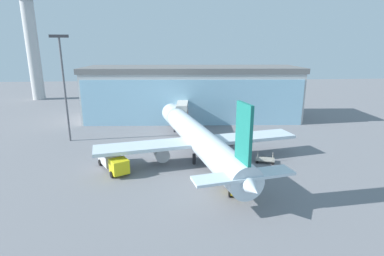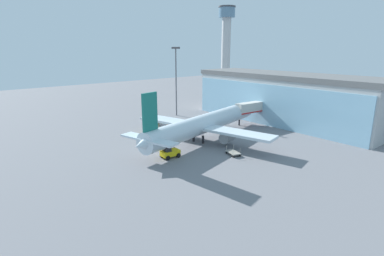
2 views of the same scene
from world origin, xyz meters
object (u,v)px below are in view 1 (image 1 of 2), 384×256
airplane (197,137)px  pushback_tug (237,185)px  control_tower (30,32)px  safety_cone_nose (197,177)px  jet_bridge (183,108)px  catering_truck (112,159)px  apron_light_mast (64,80)px  baggage_cart (265,159)px  safety_cone_wingtip (99,155)px

airplane → pushback_tug: 12.65m
control_tower → airplane: 77.28m
airplane → safety_cone_nose: bearing=162.4°
jet_bridge → catering_truck: jet_bridge is taller
airplane → catering_truck: airplane is taller
apron_light_mast → baggage_cart: size_ratio=6.01×
apron_light_mast → airplane: apron_light_mast is taller
jet_bridge → baggage_cart: (11.43, -21.29, -3.87)m
pushback_tug → safety_cone_nose: size_ratio=6.00×
jet_bridge → safety_cone_wingtip: (-14.30, -16.60, -4.09)m
catering_truck → pushback_tug: catering_truck is taller
safety_cone_wingtip → baggage_cart: bearing=-10.3°
airplane → safety_cone_wingtip: (-15.62, 2.10, -3.19)m
baggage_cart → pushback_tug: size_ratio=0.96×
catering_truck → safety_cone_nose: 12.64m
catering_truck → pushback_tug: (16.15, -8.60, -0.49)m
apron_light_mast → safety_cone_nose: (22.04, -18.70, -10.98)m
safety_cone_wingtip → safety_cone_nose: bearing=-33.5°
safety_cone_nose → safety_cone_wingtip: size_ratio=1.00×
safety_cone_nose → safety_cone_wingtip: (-14.84, 9.83, 0.00)m
jet_bridge → safety_cone_nose: 26.75m
apron_light_mast → safety_cone_wingtip: size_ratio=34.56×
catering_truck → baggage_cart: size_ratio=2.36×
control_tower → safety_cone_wingtip: control_tower is taller
apron_light_mast → baggage_cart: 37.20m
jet_bridge → apron_light_mast: bearing=115.5°
control_tower → catering_truck: bearing=-60.7°
safety_cone_wingtip → pushback_tug: bearing=-36.0°
control_tower → apron_light_mast: 54.36m
pushback_tug → safety_cone_wingtip: 23.77m
apron_light_mast → baggage_cart: apron_light_mast is taller
airplane → catering_truck: (-12.54, -3.26, -2.00)m
jet_bridge → airplane: (1.32, -18.69, -0.90)m
control_tower → apron_light_mast: size_ratio=1.90×
jet_bridge → airplane: airplane is taller
control_tower → airplane: bearing=-51.1°
baggage_cart → safety_cone_wingtip: (-25.73, 4.69, -0.23)m
apron_light_mast → baggage_cart: (32.92, -13.56, -10.75)m
safety_cone_nose → pushback_tug: bearing=-43.3°
apron_light_mast → safety_cone_nose: size_ratio=34.56×
safety_cone_nose → safety_cone_wingtip: 17.80m
airplane → baggage_cart: 10.85m
apron_light_mast → safety_cone_nose: 30.92m
apron_light_mast → catering_truck: (10.27, -14.23, -9.79)m
catering_truck → safety_cone_wingtip: size_ratio=13.55×
safety_cone_wingtip → apron_light_mast: bearing=129.0°
airplane → safety_cone_nose: size_ratio=71.25×
baggage_cart → safety_cone_nose: baggage_cart is taller
airplane → safety_cone_nose: airplane is taller
pushback_tug → safety_cone_nose: 6.06m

